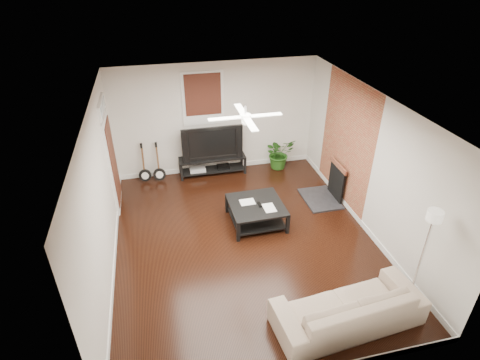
{
  "coord_description": "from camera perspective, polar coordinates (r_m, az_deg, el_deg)",
  "views": [
    {
      "loc": [
        -1.45,
        -5.83,
        4.95
      ],
      "look_at": [
        0.0,
        0.4,
        1.15
      ],
      "focal_mm": 28.83,
      "sensor_mm": 36.0,
      "label": 1
    }
  ],
  "objects": [
    {
      "name": "guitar_right",
      "position": [
        9.64,
        -12.02,
        2.47
      ],
      "size": [
        0.31,
        0.23,
        0.99
      ],
      "primitive_type": null,
      "rotation": [
        0.0,
        0.0,
        -0.03
      ],
      "color": "black",
      "rests_on": "floor"
    },
    {
      "name": "potted_plant",
      "position": [
        10.13,
        5.83,
        3.97
      ],
      "size": [
        0.87,
        0.8,
        0.83
      ],
      "primitive_type": "imported",
      "rotation": [
        0.0,
        0.0,
        0.22
      ],
      "color": "#245919",
      "rests_on": "floor"
    },
    {
      "name": "door_left",
      "position": [
        8.63,
        -18.53,
        3.64
      ],
      "size": [
        0.08,
        1.0,
        2.5
      ],
      "primitive_type": "cube",
      "color": "white",
      "rests_on": "wall_left"
    },
    {
      "name": "coffee_table",
      "position": [
        8.11,
        2.4,
        -4.9
      ],
      "size": [
        1.12,
        1.12,
        0.46
      ],
      "primitive_type": "cube",
      "rotation": [
        0.0,
        0.0,
        0.02
      ],
      "color": "black",
      "rests_on": "floor"
    },
    {
      "name": "room",
      "position": [
        6.98,
        0.75,
        0.13
      ],
      "size": [
        5.01,
        6.01,
        2.81
      ],
      "color": "black",
      "rests_on": "ground"
    },
    {
      "name": "tv",
      "position": [
        9.62,
        -4.25,
        5.73
      ],
      "size": [
        1.5,
        0.2,
        0.87
      ],
      "primitive_type": "imported",
      "color": "black",
      "rests_on": "tv_stand"
    },
    {
      "name": "tv_stand",
      "position": [
        9.9,
        -4.08,
        2.19
      ],
      "size": [
        1.68,
        0.45,
        0.47
      ],
      "primitive_type": "cube",
      "color": "black",
      "rests_on": "floor"
    },
    {
      "name": "fireplace",
      "position": [
        8.95,
        12.95,
        -0.25
      ],
      "size": [
        0.8,
        1.1,
        0.92
      ],
      "primitive_type": "cube",
      "color": "black",
      "rests_on": "floor"
    },
    {
      "name": "ceiling_fan",
      "position": [
        6.45,
        0.82,
        9.35
      ],
      "size": [
        1.24,
        1.24,
        0.32
      ],
      "primitive_type": null,
      "color": "white",
      "rests_on": "ceiling"
    },
    {
      "name": "window_back",
      "position": [
        9.36,
        -5.48,
        11.91
      ],
      "size": [
        1.0,
        0.06,
        1.3
      ],
      "primitive_type": "cube",
      "color": "#3F1711",
      "rests_on": "wall_back"
    },
    {
      "name": "brick_accent",
      "position": [
        8.64,
        15.41,
        5.32
      ],
      "size": [
        0.02,
        2.2,
        2.8
      ],
      "primitive_type": "cube",
      "color": "#A34E34",
      "rests_on": "floor"
    },
    {
      "name": "sofa",
      "position": [
        6.33,
        15.72,
        -17.63
      ],
      "size": [
        2.35,
        1.1,
        0.66
      ],
      "primitive_type": "imported",
      "rotation": [
        0.0,
        0.0,
        3.24
      ],
      "color": "#BAAB8B",
      "rests_on": "floor"
    },
    {
      "name": "floor_lamp",
      "position": [
        6.54,
        25.16,
        -10.78
      ],
      "size": [
        0.33,
        0.33,
        1.86
      ],
      "primitive_type": null,
      "rotation": [
        0.0,
        0.0,
        0.09
      ],
      "color": "silver",
      "rests_on": "floor"
    },
    {
      "name": "guitar_left",
      "position": [
        9.67,
        -14.09,
        2.31
      ],
      "size": [
        0.33,
        0.26,
        0.99
      ],
      "primitive_type": null,
      "rotation": [
        0.0,
        0.0,
        -0.14
      ],
      "color": "black",
      "rests_on": "floor"
    }
  ]
}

